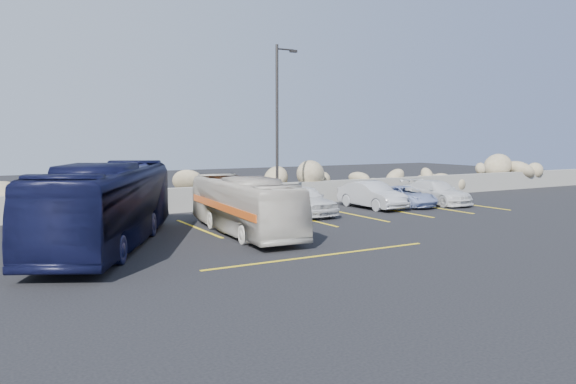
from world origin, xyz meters
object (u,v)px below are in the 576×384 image
car_a (302,200)px  car_b (372,195)px  vintage_bus (244,205)px  car_c (436,192)px  lamppost (278,124)px  tour_coach (107,205)px  car_d (405,196)px

car_a → car_b: bearing=4.6°
vintage_bus → car_a: bearing=39.5°
car_c → car_a: bearing=-177.9°
lamppost → car_a: 3.84m
lamppost → tour_coach: size_ratio=0.79×
car_a → car_c: bearing=0.0°
car_b → car_a: bearing=-175.8°
vintage_bus → car_d: (10.95, 3.34, -0.55)m
car_b → car_c: (4.19, -0.32, -0.04)m
lamppost → car_b: lamppost is taller
lamppost → car_a: size_ratio=1.89×
tour_coach → car_a: bearing=46.0°
car_a → lamppost: bearing=114.3°
lamppost → tour_coach: (-9.01, -4.57, -2.89)m
vintage_bus → car_a: size_ratio=1.84×
tour_coach → car_a: size_ratio=2.38×
tour_coach → car_a: tour_coach is taller
car_c → car_d: size_ratio=1.15×
lamppost → car_d: size_ratio=2.08×
car_d → car_b: bearing=171.2°
car_a → car_b: (4.41, 0.39, -0.04)m
vintage_bus → tour_coach: bearing=-174.5°
lamppost → tour_coach: 10.50m
vintage_bus → tour_coach: size_ratio=0.77×
car_d → vintage_bus: bearing=-164.9°
lamppost → car_b: size_ratio=1.92×
vintage_bus → lamppost: bearing=53.0°
vintage_bus → tour_coach: (-5.06, -0.09, 0.32)m
vintage_bus → car_b: vintage_bus is taller
lamppost → car_c: 9.96m
vintage_bus → car_d: size_ratio=2.03×
vintage_bus → tour_coach: tour_coach is taller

